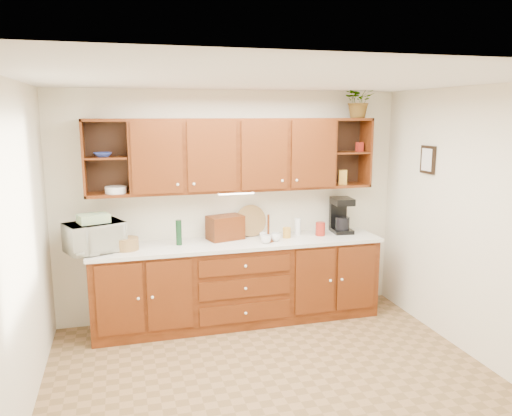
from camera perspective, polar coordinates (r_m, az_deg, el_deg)
floor at (r=4.63m, az=2.44°, el=-19.62°), size 4.00×4.00×0.00m
ceiling at (r=4.00m, az=2.74°, el=14.47°), size 4.00×4.00×0.00m
back_wall at (r=5.78m, az=-2.74°, el=0.36°), size 4.00×0.00×4.00m
left_wall at (r=4.01m, az=-25.87°, el=-5.35°), size 0.00×3.50×3.50m
right_wall at (r=5.10m, az=24.53°, el=-2.01°), size 0.00×3.50×3.50m
base_cabinets at (r=5.71m, az=-2.00°, el=-8.58°), size 3.20×0.60×0.90m
countertop at (r=5.57m, az=-2.01°, el=-4.04°), size 3.24×0.64×0.04m
upper_cabinets at (r=5.55m, az=-2.33°, el=6.11°), size 3.20×0.33×0.80m
undercabinet_light at (r=5.54m, az=-2.27°, el=1.71°), size 0.40×0.05×0.02m
framed_picture at (r=5.71m, az=19.05°, el=5.24°), size 0.03×0.24×0.30m
wicker_basket at (r=5.38m, az=-14.53°, el=-3.98°), size 0.30×0.30×0.13m
microwave at (r=5.37m, az=-17.97°, el=-3.20°), size 0.66×0.57×0.31m
towel_stack at (r=5.33m, az=-18.09°, el=-1.13°), size 0.35×0.30×0.09m
wine_bottle at (r=5.45m, az=-8.82°, el=-2.80°), size 0.07×0.07×0.27m
woven_tray at (r=5.81m, az=-0.56°, el=-3.11°), size 0.38×0.14×0.36m
bread_box at (r=5.64m, az=-3.54°, el=-2.24°), size 0.44×0.33×0.27m
mug_tree at (r=5.55m, az=1.42°, el=-3.37°), size 0.25×0.27×0.31m
canister_red at (r=5.86m, az=7.36°, el=-2.38°), size 0.12×0.12×0.16m
canister_white at (r=5.86m, az=4.78°, el=-2.12°), size 0.10×0.10×0.20m
canister_yellow at (r=5.72m, az=3.54°, el=-2.83°), size 0.10×0.10×0.12m
coffee_maker at (r=6.05m, az=9.68°, el=-0.85°), size 0.25×0.31×0.42m
bowl_stack at (r=5.39m, az=-17.13°, el=5.84°), size 0.21×0.21×0.05m
plate_stack at (r=5.42m, az=-15.73°, el=2.01°), size 0.23×0.23×0.07m
pantry_box_yellow at (r=5.97m, az=9.88°, el=3.50°), size 0.11×0.10×0.17m
pantry_box_red at (r=6.04m, az=11.76°, el=6.85°), size 0.08×0.07×0.11m
potted_plant at (r=6.00m, az=11.74°, el=11.96°), size 0.41×0.38×0.40m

